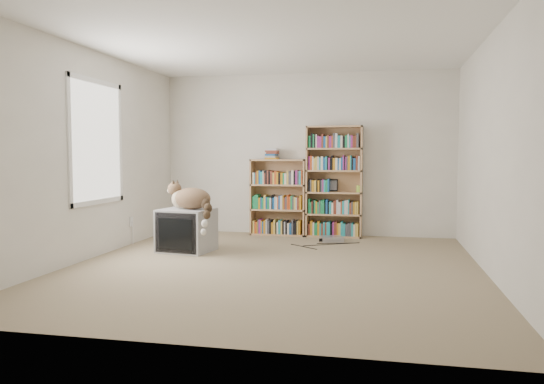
% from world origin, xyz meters
% --- Properties ---
extents(floor, '(4.50, 5.00, 0.01)m').
position_xyz_m(floor, '(0.00, 0.00, 0.00)').
color(floor, gray).
rests_on(floor, ground).
extents(wall_back, '(4.50, 0.02, 2.50)m').
position_xyz_m(wall_back, '(0.00, 2.50, 1.25)').
color(wall_back, beige).
rests_on(wall_back, floor).
extents(wall_front, '(4.50, 0.02, 2.50)m').
position_xyz_m(wall_front, '(0.00, -2.50, 1.25)').
color(wall_front, beige).
rests_on(wall_front, floor).
extents(wall_left, '(0.02, 5.00, 2.50)m').
position_xyz_m(wall_left, '(-2.25, 0.00, 1.25)').
color(wall_left, beige).
rests_on(wall_left, floor).
extents(wall_right, '(0.02, 5.00, 2.50)m').
position_xyz_m(wall_right, '(2.25, 0.00, 1.25)').
color(wall_right, beige).
rests_on(wall_right, floor).
extents(ceiling, '(4.50, 5.00, 0.02)m').
position_xyz_m(ceiling, '(0.00, 0.00, 2.50)').
color(ceiling, white).
rests_on(ceiling, wall_back).
extents(window, '(0.02, 1.22, 1.52)m').
position_xyz_m(window, '(-2.24, 0.20, 1.40)').
color(window, white).
rests_on(window, wall_left).
extents(crt_tv, '(0.70, 0.65, 0.55)m').
position_xyz_m(crt_tv, '(-1.29, 0.72, 0.27)').
color(crt_tv, '#A3A2A5').
rests_on(crt_tv, floor).
extents(cat, '(0.73, 0.64, 0.61)m').
position_xyz_m(cat, '(-1.17, 0.65, 0.65)').
color(cat, '#3B2818').
rests_on(cat, crt_tv).
extents(bookcase_tall, '(0.84, 0.30, 1.68)m').
position_xyz_m(bookcase_tall, '(0.45, 2.36, 0.80)').
color(bookcase_tall, tan).
rests_on(bookcase_tall, floor).
extents(bookcase_short, '(0.85, 0.30, 1.17)m').
position_xyz_m(bookcase_short, '(-0.41, 2.36, 0.54)').
color(bookcase_short, tan).
rests_on(bookcase_short, floor).
extents(book_stack, '(0.20, 0.25, 0.16)m').
position_xyz_m(book_stack, '(-0.50, 2.34, 1.26)').
color(book_stack, '#BE4119').
rests_on(book_stack, bookcase_short).
extents(green_mug, '(0.09, 0.09, 0.10)m').
position_xyz_m(green_mug, '(0.83, 2.34, 0.74)').
color(green_mug, '#98C939').
rests_on(green_mug, bookcase_tall).
extents(framed_print, '(0.14, 0.05, 0.19)m').
position_xyz_m(framed_print, '(0.43, 2.44, 0.78)').
color(framed_print, black).
rests_on(framed_print, bookcase_tall).
extents(dvd_player, '(0.37, 0.32, 0.07)m').
position_xyz_m(dvd_player, '(0.46, 1.88, 0.04)').
color(dvd_player, '#AAAAAF').
rests_on(dvd_player, floor).
extents(wall_outlet, '(0.01, 0.08, 0.13)m').
position_xyz_m(wall_outlet, '(-2.24, 1.06, 0.32)').
color(wall_outlet, silver).
rests_on(wall_outlet, wall_left).
extents(floor_cables, '(1.20, 0.70, 0.01)m').
position_xyz_m(floor_cables, '(-0.05, 1.53, 0.00)').
color(floor_cables, black).
rests_on(floor_cables, floor).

